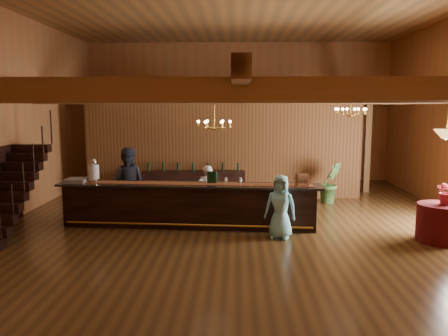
{
  "coord_description": "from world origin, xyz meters",
  "views": [
    {
      "loc": [
        -0.04,
        -10.74,
        3.0
      ],
      "look_at": [
        -0.37,
        0.59,
        1.39
      ],
      "focal_mm": 35.0,
      "sensor_mm": 36.0,
      "label": 1
    }
  ],
  "objects_px": {
    "raffle_drum": "(302,179)",
    "floor_plant": "(330,182)",
    "beverage_dispenser": "(94,171)",
    "guest": "(280,207)",
    "backbar_shelf": "(193,185)",
    "staff_second": "(128,183)",
    "chandelier_left": "(214,124)",
    "pendant_lamp": "(446,134)",
    "chandelier_right": "(351,111)",
    "bartender": "(207,193)",
    "round_table": "(440,223)",
    "tasting_bar": "(189,205)"
  },
  "relations": [
    {
      "from": "raffle_drum",
      "to": "floor_plant",
      "type": "height_order",
      "value": "raffle_drum"
    },
    {
      "from": "bartender",
      "to": "chandelier_right",
      "type": "bearing_deg",
      "value": 166.7
    },
    {
      "from": "pendant_lamp",
      "to": "staff_second",
      "type": "distance_m",
      "value": 7.81
    },
    {
      "from": "raffle_drum",
      "to": "round_table",
      "type": "height_order",
      "value": "raffle_drum"
    },
    {
      "from": "round_table",
      "to": "guest",
      "type": "height_order",
      "value": "guest"
    },
    {
      "from": "raffle_drum",
      "to": "chandelier_left",
      "type": "xyz_separation_m",
      "value": [
        -2.12,
        0.07,
        1.31
      ]
    },
    {
      "from": "beverage_dispenser",
      "to": "backbar_shelf",
      "type": "relative_size",
      "value": 0.18
    },
    {
      "from": "chandelier_right",
      "to": "bartender",
      "type": "bearing_deg",
      "value": -178.91
    },
    {
      "from": "pendant_lamp",
      "to": "beverage_dispenser",
      "type": "bearing_deg",
      "value": 171.15
    },
    {
      "from": "chandelier_left",
      "to": "pendant_lamp",
      "type": "relative_size",
      "value": 0.89
    },
    {
      "from": "round_table",
      "to": "staff_second",
      "type": "relative_size",
      "value": 0.51
    },
    {
      "from": "chandelier_left",
      "to": "chandelier_right",
      "type": "bearing_deg",
      "value": 14.61
    },
    {
      "from": "chandelier_left",
      "to": "floor_plant",
      "type": "height_order",
      "value": "chandelier_left"
    },
    {
      "from": "chandelier_left",
      "to": "pendant_lamp",
      "type": "height_order",
      "value": "same"
    },
    {
      "from": "raffle_drum",
      "to": "chandelier_right",
      "type": "distance_m",
      "value": 2.31
    },
    {
      "from": "backbar_shelf",
      "to": "floor_plant",
      "type": "height_order",
      "value": "floor_plant"
    },
    {
      "from": "backbar_shelf",
      "to": "staff_second",
      "type": "distance_m",
      "value": 2.87
    },
    {
      "from": "chandelier_right",
      "to": "staff_second",
      "type": "height_order",
      "value": "chandelier_right"
    },
    {
      "from": "pendant_lamp",
      "to": "floor_plant",
      "type": "bearing_deg",
      "value": 112.5
    },
    {
      "from": "beverage_dispenser",
      "to": "chandelier_left",
      "type": "xyz_separation_m",
      "value": [
        3.08,
        -0.34,
        1.2
      ]
    },
    {
      "from": "bartender",
      "to": "staff_second",
      "type": "distance_m",
      "value": 2.15
    },
    {
      "from": "pendant_lamp",
      "to": "guest",
      "type": "distance_m",
      "value": 3.9
    },
    {
      "from": "raffle_drum",
      "to": "floor_plant",
      "type": "distance_m",
      "value": 3.36
    },
    {
      "from": "tasting_bar",
      "to": "guest",
      "type": "relative_size",
      "value": 4.5
    },
    {
      "from": "floor_plant",
      "to": "bartender",
      "type": "bearing_deg",
      "value": -150.08
    },
    {
      "from": "raffle_drum",
      "to": "guest",
      "type": "relative_size",
      "value": 0.23
    },
    {
      "from": "backbar_shelf",
      "to": "bartender",
      "type": "height_order",
      "value": "bartender"
    },
    {
      "from": "beverage_dispenser",
      "to": "staff_second",
      "type": "relative_size",
      "value": 0.31
    },
    {
      "from": "raffle_drum",
      "to": "pendant_lamp",
      "type": "distance_m",
      "value": 3.26
    },
    {
      "from": "beverage_dispenser",
      "to": "chandelier_left",
      "type": "distance_m",
      "value": 3.32
    },
    {
      "from": "floor_plant",
      "to": "staff_second",
      "type": "bearing_deg",
      "value": -160.93
    },
    {
      "from": "tasting_bar",
      "to": "chandelier_right",
      "type": "xyz_separation_m",
      "value": [
        4.12,
        0.76,
        2.32
      ]
    },
    {
      "from": "beverage_dispenser",
      "to": "bartender",
      "type": "height_order",
      "value": "beverage_dispenser"
    },
    {
      "from": "raffle_drum",
      "to": "pendant_lamp",
      "type": "xyz_separation_m",
      "value": [
        2.94,
        -0.86,
        1.14
      ]
    },
    {
      "from": "beverage_dispenser",
      "to": "guest",
      "type": "relative_size",
      "value": 0.41
    },
    {
      "from": "beverage_dispenser",
      "to": "staff_second",
      "type": "xyz_separation_m",
      "value": [
        0.7,
        0.61,
        -0.42
      ]
    },
    {
      "from": "pendant_lamp",
      "to": "chandelier_right",
      "type": "bearing_deg",
      "value": 130.99
    },
    {
      "from": "beverage_dispenser",
      "to": "floor_plant",
      "type": "relative_size",
      "value": 0.46
    },
    {
      "from": "chandelier_left",
      "to": "bartender",
      "type": "relative_size",
      "value": 0.55
    },
    {
      "from": "round_table",
      "to": "staff_second",
      "type": "xyz_separation_m",
      "value": [
        -7.44,
        1.87,
        0.54
      ]
    },
    {
      "from": "beverage_dispenser",
      "to": "bartender",
      "type": "relative_size",
      "value": 0.41
    },
    {
      "from": "chandelier_right",
      "to": "bartender",
      "type": "height_order",
      "value": "chandelier_right"
    },
    {
      "from": "beverage_dispenser",
      "to": "staff_second",
      "type": "distance_m",
      "value": 1.01
    },
    {
      "from": "backbar_shelf",
      "to": "guest",
      "type": "height_order",
      "value": "guest"
    },
    {
      "from": "tasting_bar",
      "to": "guest",
      "type": "xyz_separation_m",
      "value": [
        2.19,
        -0.9,
        0.18
      ]
    },
    {
      "from": "chandelier_right",
      "to": "round_table",
      "type": "bearing_deg",
      "value": -49.01
    },
    {
      "from": "tasting_bar",
      "to": "guest",
      "type": "bearing_deg",
      "value": -19.01
    },
    {
      "from": "tasting_bar",
      "to": "round_table",
      "type": "relative_size",
      "value": 6.7
    },
    {
      "from": "beverage_dispenser",
      "to": "staff_second",
      "type": "height_order",
      "value": "staff_second"
    },
    {
      "from": "chandelier_left",
      "to": "guest",
      "type": "distance_m",
      "value": 2.52
    }
  ]
}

